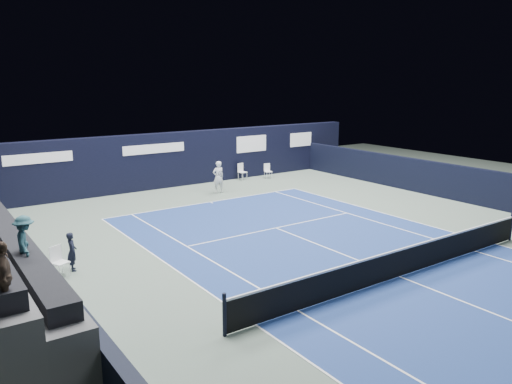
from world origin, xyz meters
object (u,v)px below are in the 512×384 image
folding_chair_back_b (268,170)px  folding_chair_back_a (242,170)px  line_judge_chair (58,259)px  tennis_player (218,177)px  tennis_net (401,262)px

folding_chair_back_b → folding_chair_back_a: bearing=170.8°
folding_chair_back_b → line_judge_chair: 17.35m
folding_chair_back_a → tennis_player: (-3.06, -2.36, 0.30)m
folding_chair_back_b → tennis_net: bearing=-101.3°
line_judge_chair → tennis_player: bearing=11.2°
folding_chair_back_a → tennis_net: (-4.52, -15.84, -0.07)m
tennis_net → folding_chair_back_a: bearing=74.1°
tennis_net → tennis_player: bearing=83.8°
folding_chair_back_b → tennis_player: tennis_player is taller
folding_chair_back_b → tennis_player: bearing=-148.4°
folding_chair_back_b → tennis_net: tennis_net is taller
folding_chair_back_b → tennis_net: size_ratio=0.07×
folding_chair_back_a → line_judge_chair: 16.36m
tennis_net → tennis_player: tennis_player is taller
tennis_net → tennis_player: 13.57m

